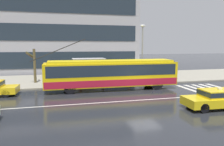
% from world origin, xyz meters
% --- Properties ---
extents(ground_plane, '(160.00, 160.00, 0.00)m').
position_xyz_m(ground_plane, '(0.00, 0.00, 0.00)').
color(ground_plane, '#23252B').
extents(sidewalk_slab, '(80.00, 10.00, 0.14)m').
position_xyz_m(sidewalk_slab, '(0.00, 9.96, 0.07)').
color(sidewalk_slab, gray).
rests_on(sidewalk_slab, ground_plane).
extents(crosswalk_stripe_edge_near, '(0.44, 4.40, 0.01)m').
position_xyz_m(crosswalk_stripe_edge_near, '(5.25, 1.48, 0.00)').
color(crosswalk_stripe_edge_near, beige).
rests_on(crosswalk_stripe_edge_near, ground_plane).
extents(crosswalk_stripe_inner_a, '(0.44, 4.40, 0.01)m').
position_xyz_m(crosswalk_stripe_inner_a, '(6.15, 1.48, 0.00)').
color(crosswalk_stripe_inner_a, beige).
rests_on(crosswalk_stripe_inner_a, ground_plane).
extents(crosswalk_stripe_center, '(0.44, 4.40, 0.01)m').
position_xyz_m(crosswalk_stripe_center, '(7.05, 1.48, 0.00)').
color(crosswalk_stripe_center, beige).
rests_on(crosswalk_stripe_center, ground_plane).
extents(crosswalk_stripe_inner_b, '(0.44, 4.40, 0.01)m').
position_xyz_m(crosswalk_stripe_inner_b, '(7.95, 1.48, 0.00)').
color(crosswalk_stripe_inner_b, beige).
rests_on(crosswalk_stripe_inner_b, ground_plane).
extents(crosswalk_stripe_edge_far, '(0.44, 4.40, 0.01)m').
position_xyz_m(crosswalk_stripe_edge_far, '(8.85, 1.48, 0.00)').
color(crosswalk_stripe_edge_far, beige).
rests_on(crosswalk_stripe_edge_far, ground_plane).
extents(lane_centre_line, '(72.00, 0.14, 0.01)m').
position_xyz_m(lane_centre_line, '(0.00, -1.20, 0.00)').
color(lane_centre_line, silver).
rests_on(lane_centre_line, ground_plane).
extents(trolleybus, '(13.51, 2.68, 4.79)m').
position_xyz_m(trolleybus, '(-1.93, 3.36, 1.54)').
color(trolleybus, yellow).
rests_on(trolleybus, ground_plane).
extents(taxi_oncoming_near, '(4.50, 2.00, 1.39)m').
position_xyz_m(taxi_oncoming_near, '(3.37, -4.49, 0.70)').
color(taxi_oncoming_near, yellow).
rests_on(taxi_oncoming_near, ground_plane).
extents(bus_shelter, '(3.51, 1.65, 2.64)m').
position_xyz_m(bus_shelter, '(-3.58, 7.29, 2.10)').
color(bus_shelter, gray).
rests_on(bus_shelter, sidewalk_slab).
extents(pedestrian_at_shelter, '(1.12, 1.12, 1.94)m').
position_xyz_m(pedestrian_at_shelter, '(1.09, 7.01, 1.64)').
color(pedestrian_at_shelter, '#4D4E3C').
rests_on(pedestrian_at_shelter, sidewalk_slab).
extents(pedestrian_approaching_curb, '(1.22, 1.22, 1.94)m').
position_xyz_m(pedestrian_approaching_curb, '(-1.83, 7.73, 1.74)').
color(pedestrian_approaching_curb, brown).
rests_on(pedestrian_approaching_curb, sidewalk_slab).
extents(pedestrian_walking_past, '(1.25, 1.25, 2.00)m').
position_xyz_m(pedestrian_walking_past, '(-4.38, 7.61, 1.79)').
color(pedestrian_walking_past, '#4D433F').
rests_on(pedestrian_walking_past, sidewalk_slab).
extents(street_lamp, '(0.60, 0.32, 6.28)m').
position_xyz_m(street_lamp, '(2.26, 6.13, 3.88)').
color(street_lamp, gray).
rests_on(street_lamp, sidewalk_slab).
extents(street_tree_bare, '(1.00, 1.39, 3.66)m').
position_xyz_m(street_tree_bare, '(-9.33, 8.37, 2.16)').
color(street_tree_bare, brown).
rests_on(street_tree_bare, sidewalk_slab).
extents(office_tower_corner_left, '(25.12, 15.24, 23.55)m').
position_xyz_m(office_tower_corner_left, '(-6.83, 22.82, 11.78)').
color(office_tower_corner_left, '#9B9AA0').
rests_on(office_tower_corner_left, ground_plane).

